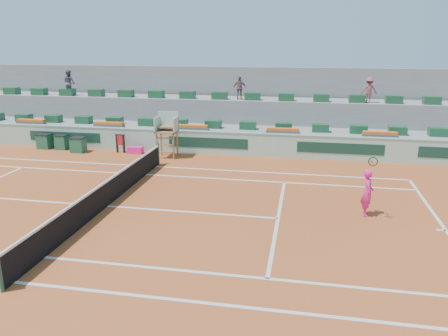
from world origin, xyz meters
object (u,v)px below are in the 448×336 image
at_px(player_bag, 135,150).
at_px(tennis_player, 368,192).
at_px(drink_cooler_a, 78,145).
at_px(umpire_chair, 167,128).

height_order(player_bag, tennis_player, tennis_player).
xyz_separation_m(player_bag, drink_cooler_a, (-3.23, -0.30, 0.23)).
height_order(player_bag, umpire_chair, umpire_chair).
bearing_deg(drink_cooler_a, tennis_player, -24.22).
relative_size(player_bag, umpire_chair, 0.35).
bearing_deg(tennis_player, umpire_chair, 145.15).
distance_m(umpire_chair, drink_cooler_a, 5.35).
relative_size(player_bag, tennis_player, 0.37).
bearing_deg(umpire_chair, tennis_player, -34.85).
distance_m(umpire_chair, tennis_player, 11.53).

